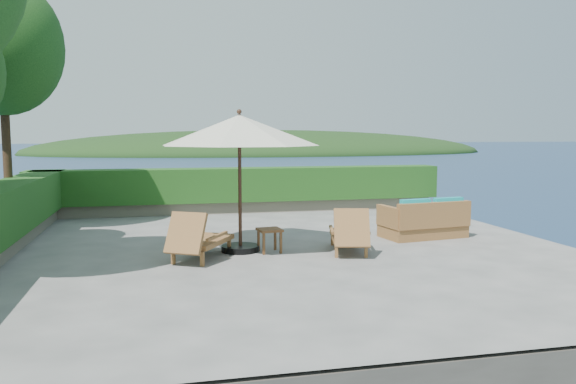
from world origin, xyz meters
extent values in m
plane|color=gray|center=(0.00, 0.00, 0.00)|extent=(12.00, 12.00, 0.00)
cube|color=#595246|center=(0.00, 0.00, -1.55)|extent=(12.00, 12.00, 3.00)
ellipsoid|color=black|center=(25.00, 140.00, -3.00)|extent=(126.00, 57.60, 12.60)
cube|color=#716C5B|center=(0.00, 5.60, 0.18)|extent=(12.00, 0.60, 0.36)
cube|color=#1A4413|center=(0.00, 5.60, 0.85)|extent=(12.40, 0.90, 1.00)
cylinder|color=#3D2817|center=(-6.00, 3.20, 2.34)|extent=(0.20, 0.20, 4.68)
ellipsoid|color=#163A12|center=(-6.00, 3.20, 4.42)|extent=(2.80, 2.80, 3.22)
cylinder|color=black|center=(-0.90, -0.08, 0.06)|extent=(1.00, 1.00, 0.12)
cylinder|color=#351E13|center=(-0.90, -0.08, 1.39)|extent=(0.09, 0.09, 2.77)
cone|color=beige|center=(-0.90, -0.08, 2.46)|extent=(4.15, 4.15, 0.61)
sphere|color=#351E13|center=(-0.90, -0.08, 2.83)|extent=(0.13, 0.13, 0.10)
cube|color=#9B6738|center=(-2.26, -0.95, 0.14)|extent=(0.09, 0.09, 0.27)
cube|color=#9B6738|center=(-1.75, -1.23, 0.14)|extent=(0.09, 0.09, 0.27)
cube|color=#9B6738|center=(-1.64, 0.14, 0.14)|extent=(0.09, 0.09, 0.27)
cube|color=#9B6738|center=(-1.13, -0.14, 0.14)|extent=(0.09, 0.09, 0.27)
cube|color=#9B6738|center=(-1.65, -0.45, 0.31)|extent=(1.27, 1.52, 0.09)
cube|color=#9B6738|center=(-2.03, -1.13, 0.61)|extent=(0.82, 0.72, 0.73)
cube|color=#9B6738|center=(-2.06, -0.46, 0.47)|extent=(0.49, 0.80, 0.05)
cube|color=#9B6738|center=(-1.44, -0.81, 0.47)|extent=(0.49, 0.80, 0.05)
cube|color=#9B6738|center=(0.83, -1.08, 0.13)|extent=(0.07, 0.07, 0.27)
cube|color=#9B6738|center=(1.39, -1.22, 0.13)|extent=(0.07, 0.07, 0.27)
cube|color=#9B6738|center=(1.12, 0.11, 0.13)|extent=(0.07, 0.07, 0.27)
cube|color=#9B6738|center=(1.68, -0.02, 0.13)|extent=(0.07, 0.07, 0.27)
cube|color=#9B6738|center=(1.28, -0.45, 0.31)|extent=(0.97, 1.46, 0.09)
cube|color=#9B6738|center=(1.10, -1.20, 0.60)|extent=(0.76, 0.58, 0.72)
cube|color=#9B6738|center=(0.89, -0.57, 0.46)|extent=(0.27, 0.86, 0.05)
cube|color=#9B6738|center=(1.57, -0.73, 0.46)|extent=(0.27, 0.86, 0.05)
cube|color=brown|center=(-0.49, -0.52, 0.22)|extent=(0.05, 0.05, 0.44)
cube|color=brown|center=(-0.14, -0.47, 0.22)|extent=(0.05, 0.05, 0.44)
cube|color=brown|center=(-0.54, -0.16, 0.22)|extent=(0.05, 0.05, 0.44)
cube|color=brown|center=(-0.18, -0.12, 0.22)|extent=(0.05, 0.05, 0.44)
cube|color=brown|center=(-0.34, -0.32, 0.46)|extent=(0.51, 0.51, 0.05)
cube|color=#9B6738|center=(3.45, 0.55, 0.21)|extent=(2.00, 1.20, 0.42)
cube|color=#9B6738|center=(3.51, 0.12, 0.58)|extent=(1.88, 0.41, 0.58)
cube|color=#9B6738|center=(2.56, 0.42, 0.52)|extent=(0.26, 0.95, 0.47)
cube|color=#9B6738|center=(4.34, 0.68, 0.52)|extent=(0.26, 0.95, 0.47)
cube|color=teal|center=(3.01, 0.54, 0.51)|extent=(0.92, 0.86, 0.19)
cube|color=teal|center=(3.88, 0.67, 0.51)|extent=(0.92, 0.86, 0.19)
cube|color=teal|center=(3.06, 0.16, 0.75)|extent=(0.75, 0.25, 0.38)
cube|color=teal|center=(3.93, 0.28, 0.75)|extent=(0.75, 0.25, 0.38)
camera|label=1|loc=(-2.44, -11.27, 2.40)|focal=35.00mm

